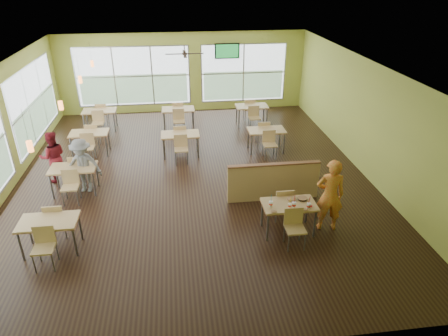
{
  "coord_description": "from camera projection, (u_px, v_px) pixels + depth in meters",
  "views": [
    {
      "loc": [
        -0.43,
        -10.35,
        5.52
      ],
      "look_at": [
        0.72,
        -1.46,
        0.96
      ],
      "focal_mm": 32.0,
      "sensor_mm": 36.0,
      "label": 1
    }
  ],
  "objects": [
    {
      "name": "ketchup_cup",
      "position": [
        311.0,
        206.0,
        8.83
      ],
      "size": [
        0.06,
        0.06,
        0.02
      ],
      "primitive_type": "cylinder",
      "color": "#B41620",
      "rests_on": "main_table"
    },
    {
      "name": "cup_red_far",
      "position": [
        309.0,
        206.0,
        8.73
      ],
      "size": [
        0.1,
        0.1,
        0.35
      ],
      "color": "white",
      "rests_on": "main_table"
    },
    {
      "name": "cup_yellow",
      "position": [
        290.0,
        206.0,
        8.75
      ],
      "size": [
        0.08,
        0.08,
        0.3
      ],
      "color": "white",
      "rests_on": "main_table"
    },
    {
      "name": "cup_red_near",
      "position": [
        294.0,
        205.0,
        8.77
      ],
      "size": [
        0.1,
        0.1,
        0.35
      ],
      "color": "white",
      "rests_on": "main_table"
    },
    {
      "name": "patron_maroon",
      "position": [
        53.0,
        157.0,
        11.13
      ],
      "size": [
        0.86,
        0.75,
        1.49
      ],
      "primitive_type": "imported",
      "rotation": [
        0.0,
        0.0,
        3.44
      ],
      "color": "maroon",
      "rests_on": "floor"
    },
    {
      "name": "pendant_lights",
      "position": [
        71.0,
        92.0,
        10.82
      ],
      "size": [
        0.11,
        7.31,
        0.86
      ],
      "color": "#2D2119",
      "rests_on": "ceiling"
    },
    {
      "name": "dining_tables",
      "position": [
        157.0,
        136.0,
        12.81
      ],
      "size": [
        6.92,
        8.72,
        0.87
      ],
      "color": "tan",
      "rests_on": "floor"
    },
    {
      "name": "room",
      "position": [
        191.0,
        125.0,
        10.98
      ],
      "size": [
        12.0,
        12.04,
        3.2
      ],
      "color": "black",
      "rests_on": "ground"
    },
    {
      "name": "tv_backwall",
      "position": [
        227.0,
        51.0,
        16.01
      ],
      "size": [
        1.0,
        0.07,
        0.6
      ],
      "color": "black",
      "rests_on": "wall_back"
    },
    {
      "name": "patron_grey",
      "position": [
        83.0,
        166.0,
        10.61
      ],
      "size": [
        1.05,
        0.7,
        1.52
      ],
      "primitive_type": "imported",
      "rotation": [
        0.0,
        0.0,
        -0.14
      ],
      "color": "slate",
      "rests_on": "floor"
    },
    {
      "name": "ceiling_fan",
      "position": [
        185.0,
        54.0,
        13.02
      ],
      "size": [
        1.25,
        1.25,
        0.29
      ],
      "color": "#2D2119",
      "rests_on": "ceiling"
    },
    {
      "name": "wrapper_right",
      "position": [
        305.0,
        209.0,
        8.7
      ],
      "size": [
        0.14,
        0.13,
        0.03
      ],
      "primitive_type": "ellipsoid",
      "rotation": [
        0.0,
        0.0,
        0.15
      ],
      "color": "#A97B52",
      "rests_on": "main_table"
    },
    {
      "name": "man_plaid",
      "position": [
        330.0,
        195.0,
        9.0
      ],
      "size": [
        0.7,
        0.52,
        1.77
      ],
      "primitive_type": "imported",
      "rotation": [
        0.0,
        0.0,
        2.99
      ],
      "color": "#EE471A",
      "rests_on": "floor"
    },
    {
      "name": "wrapper_mid",
      "position": [
        292.0,
        199.0,
        9.07
      ],
      "size": [
        0.23,
        0.2,
        0.06
      ],
      "primitive_type": "ellipsoid",
      "rotation": [
        0.0,
        0.0,
        -0.02
      ],
      "color": "#A97B52",
      "rests_on": "main_table"
    },
    {
      "name": "half_wall_divider",
      "position": [
        273.0,
        182.0,
        10.33
      ],
      "size": [
        2.4,
        0.14,
        1.04
      ],
      "color": "tan",
      "rests_on": "floor"
    },
    {
      "name": "food_basket",
      "position": [
        302.0,
        199.0,
        9.08
      ],
      "size": [
        0.23,
        0.23,
        0.05
      ],
      "color": "black",
      "rests_on": "main_table"
    },
    {
      "name": "main_table",
      "position": [
        289.0,
        208.0,
        8.99
      ],
      "size": [
        1.22,
        1.52,
        0.87
      ],
      "color": "tan",
      "rests_on": "floor"
    },
    {
      "name": "window_bays",
      "position": [
        108.0,
        100.0,
        13.45
      ],
      "size": [
        9.24,
        10.24,
        2.38
      ],
      "color": "white",
      "rests_on": "room"
    },
    {
      "name": "cup_blue",
      "position": [
        271.0,
        204.0,
        8.81
      ],
      "size": [
        0.09,
        0.09,
        0.34
      ],
      "color": "white",
      "rests_on": "main_table"
    },
    {
      "name": "wrapper_left",
      "position": [
        274.0,
        212.0,
        8.62
      ],
      "size": [
        0.18,
        0.17,
        0.04
      ],
      "primitive_type": "ellipsoid",
      "rotation": [
        0.0,
        0.0,
        0.33
      ],
      "color": "#A97B52",
      "rests_on": "main_table"
    }
  ]
}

